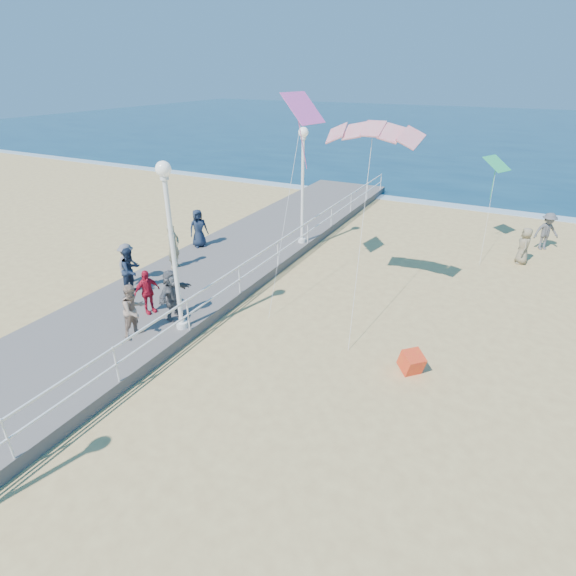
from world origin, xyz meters
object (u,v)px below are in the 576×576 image
at_px(lamp_post_far, 303,175).
at_px(spectator_3, 147,292).
at_px(spectator_5, 172,295).
at_px(box_kite, 411,364).
at_px(spectator_1, 134,311).
at_px(beach_walker_a, 547,231).
at_px(lamp_post_mid, 171,232).
at_px(beach_walker_c, 524,246).
at_px(spectator_4, 198,228).
at_px(spectator_6, 174,246).
at_px(spectator_2, 127,264).
at_px(spectator_7, 131,270).

height_order(lamp_post_far, spectator_3, lamp_post_far).
xyz_separation_m(lamp_post_far, spectator_5, (-0.64, -8.59, -2.40)).
bearing_deg(box_kite, spectator_1, 152.43).
bearing_deg(beach_walker_a, spectator_3, -159.40).
bearing_deg(spectator_3, lamp_post_mid, -80.71).
bearing_deg(spectator_3, beach_walker_c, -24.22).
bearing_deg(beach_walker_c, spectator_4, -77.15).
bearing_deg(spectator_6, spectator_4, 10.13).
xyz_separation_m(spectator_4, spectator_5, (3.42, -5.88, -0.02)).
xyz_separation_m(spectator_3, beach_walker_a, (12.13, 14.24, -0.27)).
bearing_deg(beach_walker_a, spectator_6, -171.32).
distance_m(spectator_1, spectator_4, 7.92).
bearing_deg(spectator_2, spectator_7, -140.67).
distance_m(lamp_post_mid, spectator_4, 7.86).
relative_size(lamp_post_mid, beach_walker_c, 3.17).
bearing_deg(spectator_5, spectator_3, 92.93).
bearing_deg(box_kite, spectator_5, 143.30).
bearing_deg(lamp_post_mid, beach_walker_c, 51.54).
bearing_deg(spectator_5, spectator_1, 163.29).
distance_m(spectator_2, spectator_6, 2.11).
xyz_separation_m(spectator_3, spectator_7, (-1.66, 0.95, 0.09)).
bearing_deg(spectator_6, box_kite, -106.04).
xyz_separation_m(spectator_2, spectator_3, (2.38, -1.48, -0.02)).
relative_size(lamp_post_far, spectator_3, 3.38).
xyz_separation_m(spectator_4, beach_walker_a, (14.56, 8.24, -0.38)).
bearing_deg(spectator_4, beach_walker_a, -26.10).
bearing_deg(beach_walker_c, box_kite, -23.43).
bearing_deg(spectator_2, spectator_1, -146.31).
height_order(spectator_2, beach_walker_a, spectator_2).
distance_m(spectator_3, spectator_4, 6.47).
height_order(lamp_post_mid, spectator_3, lamp_post_mid).
height_order(spectator_3, spectator_5, spectator_5).
xyz_separation_m(lamp_post_far, spectator_3, (-1.65, -8.71, -2.47)).
height_order(spectator_2, spectator_3, spectator_2).
bearing_deg(lamp_post_mid, spectator_6, 132.18).
xyz_separation_m(spectator_2, beach_walker_c, (13.62, 10.31, -0.37)).
xyz_separation_m(lamp_post_mid, spectator_2, (-4.03, 1.77, -2.45)).
distance_m(spectator_2, spectator_7, 0.90).
height_order(beach_walker_a, box_kite, beach_walker_a).
relative_size(beach_walker_c, box_kite, 2.79).
height_order(spectator_6, spectator_7, spectator_6).
height_order(lamp_post_far, spectator_4, lamp_post_far).
height_order(spectator_5, spectator_6, spectator_6).
height_order(spectator_7, box_kite, spectator_7).
relative_size(lamp_post_mid, beach_walker_a, 2.91).
distance_m(spectator_3, box_kite, 8.88).
xyz_separation_m(spectator_6, box_kite, (10.54, -2.24, -1.04)).
distance_m(spectator_5, spectator_7, 2.79).
bearing_deg(spectator_7, spectator_4, 6.88).
bearing_deg(spectator_1, spectator_2, 52.40).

